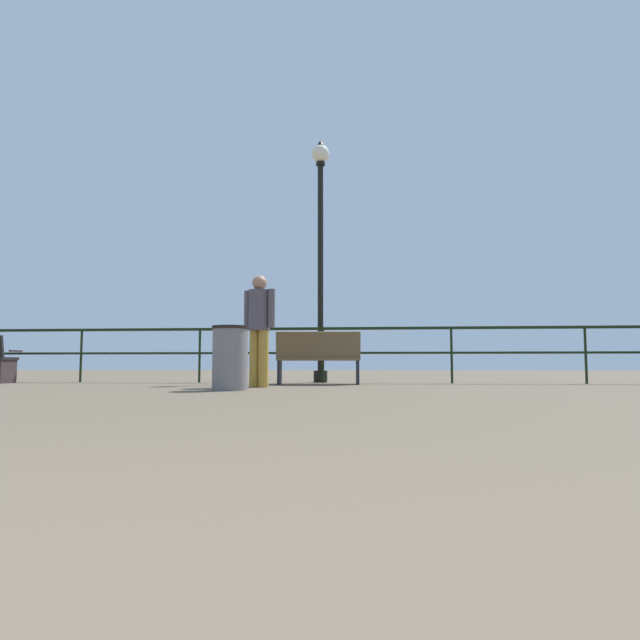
# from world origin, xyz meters

# --- Properties ---
(pier_railing) EXTENTS (23.15, 0.05, 1.02)m
(pier_railing) POSITION_xyz_m (-0.00, 9.99, 0.76)
(pier_railing) COLOR black
(pier_railing) RESTS_ON ground_plane
(bench_near_left) EXTENTS (1.44, 0.75, 0.89)m
(bench_near_left) POSITION_xyz_m (-0.02, 9.25, 0.48)
(bench_near_left) COLOR brown
(bench_near_left) RESTS_ON ground_plane
(lamppost_center) EXTENTS (0.35, 0.35, 4.69)m
(lamppost_center) POSITION_xyz_m (-0.07, 10.30, 2.85)
(lamppost_center) COLOR black
(lamppost_center) RESTS_ON ground_plane
(person_by_bench) EXTENTS (0.51, 0.32, 1.68)m
(person_by_bench) POSITION_xyz_m (-0.81, 8.12, 0.96)
(person_by_bench) COLOR #AC8232
(person_by_bench) RESTS_ON ground_plane
(trash_bin) EXTENTS (0.49, 0.49, 0.85)m
(trash_bin) POSITION_xyz_m (-1.00, 7.17, 0.43)
(trash_bin) COLOR slate
(trash_bin) RESTS_ON ground_plane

